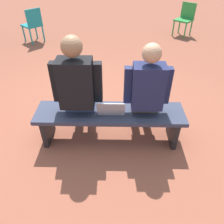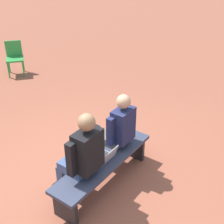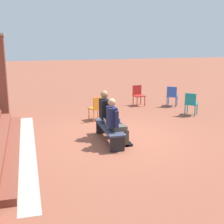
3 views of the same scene
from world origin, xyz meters
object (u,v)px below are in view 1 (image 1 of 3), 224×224
laptop (111,109)px  plastic_chair_foreground (33,23)px  bench (110,118)px  person_student (146,91)px  plastic_chair_by_pillar (185,17)px  person_adult (78,88)px

laptop → plastic_chair_foreground: plastic_chair_foreground is taller
bench → person_student: size_ratio=1.38×
bench → plastic_chair_by_pillar: 4.76m
person_student → person_adult: (0.78, -0.00, 0.03)m
plastic_chair_foreground → laptop: bearing=119.6°
bench → laptop: bearing=141.0°
bench → plastic_chair_foreground: 4.20m
person_adult → person_student: bearing=179.7°
bench → laptop: size_ratio=5.62×
person_student → laptop: size_ratio=4.08×
plastic_chair_foreground → plastic_chair_by_pillar: bearing=-170.4°
person_student → plastic_chair_foreground: bearing=-55.3°
person_student → plastic_chair_by_pillar: size_ratio=1.55×
laptop → plastic_chair_by_pillar: 4.77m
plastic_chair_by_pillar → person_student: bearing=70.0°
person_student → person_adult: size_ratio=0.95×
plastic_chair_by_pillar → bench: bearing=65.5°
laptop → plastic_chair_foreground: 4.21m
person_student → plastic_chair_foreground: size_ratio=1.55×
bench → person_student: 0.55m
person_student → plastic_chair_by_pillar: bearing=-110.0°
bench → plastic_chair_foreground: (2.06, -3.65, 0.13)m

